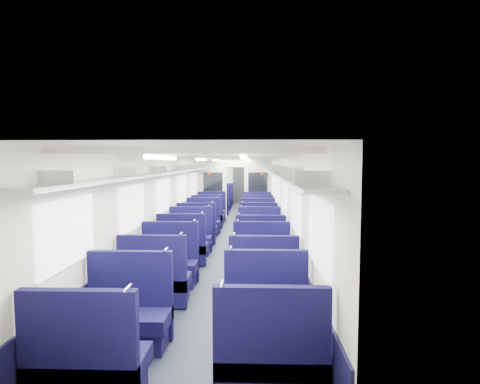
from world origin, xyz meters
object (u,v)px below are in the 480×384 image
at_px(seat_0, 87,367).
at_px(seat_2, 127,317).
at_px(seat_20, 217,206).
at_px(seat_19, 257,214).
at_px(seat_3, 266,315).
at_px(seat_4, 155,283).
at_px(seat_13, 258,230).
at_px(seat_7, 262,265).
at_px(seat_8, 183,248).
at_px(seat_11, 259,239).
at_px(seat_23, 256,204).
at_px(seat_26, 223,198).
at_px(seat_25, 256,201).
at_px(seat_16, 208,217).
at_px(seat_18, 211,213).
at_px(end_door, 240,184).
at_px(seat_10, 190,239).
at_px(seat_5, 263,284).
at_px(seat_12, 197,230).
at_px(seat_1, 271,362).
at_px(seat_17, 257,218).
at_px(seat_22, 219,204).
at_px(seat_6, 169,265).
at_px(bulkhead, 235,187).
at_px(seat_24, 221,201).
at_px(seat_21, 256,207).
at_px(seat_9, 260,250).
at_px(seat_14, 203,223).
at_px(seat_27, 256,199).

distance_m(seat_0, seat_2, 1.13).
bearing_deg(seat_20, seat_19, -53.40).
bearing_deg(seat_3, seat_4, 144.42).
bearing_deg(seat_13, seat_7, -90.00).
xyz_separation_m(seat_8, seat_11, (1.66, 1.02, 0.00)).
height_order(seat_23, seat_26, same).
bearing_deg(seat_25, seat_3, -90.00).
relative_size(seat_3, seat_13, 1.00).
relative_size(seat_2, seat_16, 1.00).
bearing_deg(seat_18, seat_11, -70.61).
relative_size(seat_13, seat_23, 1.00).
bearing_deg(end_door, seat_10, -94.11).
relative_size(seat_0, seat_20, 1.00).
distance_m(seat_3, seat_5, 1.20).
distance_m(seat_3, seat_12, 5.92).
height_order(seat_2, seat_23, same).
xyz_separation_m(seat_1, seat_17, (0.00, 9.24, 0.00)).
bearing_deg(seat_22, seat_6, -90.00).
bearing_deg(seat_5, seat_16, 103.49).
bearing_deg(seat_20, seat_26, 90.00).
xyz_separation_m(bulkhead, seat_24, (-0.83, 3.16, -0.88)).
height_order(seat_21, seat_24, same).
distance_m(seat_6, seat_8, 1.34).
bearing_deg(seat_6, seat_9, 35.87).
bearing_deg(seat_3, seat_12, 106.29).
bearing_deg(seat_6, seat_8, 90.00).
distance_m(seat_13, seat_25, 7.62).
distance_m(seat_14, seat_21, 4.62).
height_order(seat_9, seat_11, same).
distance_m(seat_9, seat_13, 2.46).
bearing_deg(seat_12, seat_19, 64.05).
distance_m(seat_14, seat_26, 7.90).
distance_m(seat_14, seat_22, 5.44).
bearing_deg(seat_21, seat_7, -90.00).
relative_size(seat_5, seat_18, 1.00).
xyz_separation_m(seat_4, seat_6, (0.00, 1.00, 0.00)).
distance_m(seat_1, seat_11, 5.64).
distance_m(seat_22, seat_26, 2.46).
xyz_separation_m(seat_2, seat_11, (1.66, 4.65, 0.00)).
distance_m(seat_4, seat_22, 11.14).
bearing_deg(seat_6, seat_18, 90.00).
bearing_deg(seat_25, seat_13, -90.00).
xyz_separation_m(seat_12, seat_13, (1.66, 0.16, 0.00)).
bearing_deg(seat_12, seat_2, -90.00).
bearing_deg(seat_21, end_door, 99.69).
bearing_deg(seat_13, seat_9, -90.00).
bearing_deg(seat_3, seat_9, 90.00).
height_order(seat_5, seat_20, same).
relative_size(seat_14, seat_24, 1.00).
xyz_separation_m(seat_16, seat_27, (1.66, 6.63, 0.00)).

